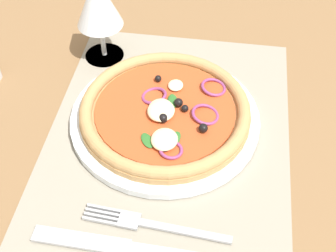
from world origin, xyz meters
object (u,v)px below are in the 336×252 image
Objects in this scene: fork at (148,224)px; knife at (115,246)px; wine_glass at (98,2)px; pizza at (165,111)px; plate at (165,118)px.

fork is 0.90× the size of knife.
wine_glass reaches higher than knife.
fork is at bearing -157.20° from wine_glass.
fork is at bearing -178.19° from pizza.
pizza is 19.85cm from wine_glass.
pizza is at bearing -137.77° from wine_glass.
fork is (-16.98, -0.54, -1.99)cm from pizza.
wine_glass is (33.90, 9.50, 9.67)cm from knife.
plate is 1.12× the size of pizza.
knife is at bearing 172.20° from pizza.
pizza reaches higher than knife.
knife is at bearing 49.57° from fork.
knife is (-20.42, 2.74, -0.30)cm from plate.
plate is 1.49× the size of fork.
plate is 1.34× the size of knife.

